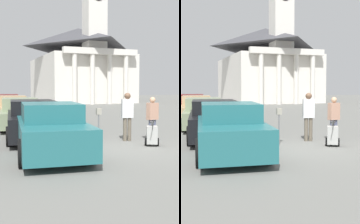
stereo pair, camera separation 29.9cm
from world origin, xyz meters
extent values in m
plane|color=slate|center=(0.00, 0.00, 0.00)|extent=(120.00, 120.00, 0.00)
cube|color=#23666B|center=(-2.26, 0.10, 0.61)|extent=(2.39, 5.13, 0.82)
cube|color=#23666B|center=(-2.28, -0.10, 1.28)|extent=(1.85, 2.25, 0.53)
cylinder|color=black|center=(-3.00, 1.73, 0.37)|extent=(0.26, 0.75, 0.74)
cylinder|color=black|center=(-1.19, 1.53, 0.37)|extent=(0.26, 0.75, 0.74)
cylinder|color=black|center=(-3.33, -1.33, 0.37)|extent=(0.26, 0.75, 0.74)
cylinder|color=black|center=(-1.52, -1.53, 0.37)|extent=(0.26, 0.75, 0.74)
cube|color=black|center=(-2.26, 3.12, 0.59)|extent=(2.37, 5.09, 0.80)
cube|color=black|center=(-2.28, 2.92, 1.25)|extent=(1.84, 2.23, 0.52)
cylinder|color=black|center=(-3.00, 4.73, 0.34)|extent=(0.25, 0.70, 0.68)
cylinder|color=black|center=(-1.19, 4.54, 0.34)|extent=(0.25, 0.70, 0.68)
cylinder|color=black|center=(-3.33, 1.70, 0.34)|extent=(0.25, 0.70, 0.68)
cylinder|color=black|center=(-1.52, 1.50, 0.34)|extent=(0.25, 0.70, 0.68)
cube|color=gray|center=(-2.26, 6.58, 0.53)|extent=(2.37, 5.05, 0.71)
cube|color=gray|center=(-2.28, 6.38, 1.19)|extent=(1.84, 2.21, 0.59)
cylinder|color=black|center=(-3.00, 8.18, 0.32)|extent=(0.25, 0.66, 0.64)
cylinder|color=black|center=(-1.19, 7.98, 0.32)|extent=(0.25, 0.66, 0.64)
cylinder|color=black|center=(-3.32, 5.17, 0.32)|extent=(0.25, 0.66, 0.64)
cylinder|color=black|center=(-1.52, 4.97, 0.32)|extent=(0.25, 0.66, 0.64)
cube|color=tan|center=(-2.26, 9.78, 0.57)|extent=(2.31, 5.11, 0.77)
cube|color=tan|center=(-2.28, 9.58, 1.24)|extent=(1.79, 2.23, 0.56)
cylinder|color=black|center=(-2.97, 11.39, 0.34)|extent=(0.25, 0.69, 0.68)
cylinder|color=black|center=(-1.22, 11.21, 0.34)|extent=(0.25, 0.69, 0.68)
cylinder|color=black|center=(-1.55, 8.16, 0.34)|extent=(0.25, 0.69, 0.68)
cube|color=maroon|center=(-2.26, 13.25, 0.62)|extent=(2.35, 4.90, 0.84)
cube|color=maroon|center=(-2.28, 13.06, 1.28)|extent=(1.83, 2.15, 0.48)
cylinder|color=black|center=(-1.20, 14.61, 0.36)|extent=(0.26, 0.73, 0.71)
cylinder|color=black|center=(-1.52, 11.69, 0.36)|extent=(0.26, 0.73, 0.71)
cylinder|color=slate|center=(-0.36, 0.82, 0.54)|extent=(0.05, 0.05, 1.07)
cube|color=gray|center=(-0.36, 0.82, 1.18)|extent=(0.18, 0.09, 0.22)
cylinder|color=#665B4C|center=(1.05, 1.20, 0.44)|extent=(0.14, 0.14, 0.88)
cylinder|color=#665B4C|center=(0.88, 1.24, 0.44)|extent=(0.14, 0.14, 0.88)
cube|color=silver|center=(0.96, 1.22, 1.23)|extent=(0.46, 0.32, 0.70)
sphere|color=brown|center=(0.96, 1.22, 1.69)|extent=(0.24, 0.24, 0.24)
cylinder|color=#515670|center=(1.95, 0.94, 0.40)|extent=(0.14, 0.14, 0.80)
cylinder|color=#515670|center=(1.78, 0.91, 0.40)|extent=(0.14, 0.14, 0.80)
cube|color=tan|center=(1.86, 0.92, 1.12)|extent=(0.45, 0.29, 0.63)
sphere|color=tan|center=(1.86, 0.92, 1.55)|extent=(0.22, 0.22, 0.22)
cube|color=#B2B2AD|center=(1.30, 0.04, 0.38)|extent=(0.53, 0.56, 0.60)
cone|color=#59595B|center=(1.30, 0.04, 0.76)|extent=(0.18, 0.18, 0.16)
cylinder|color=#4C4C4C|center=(1.07, -0.38, 0.78)|extent=(0.31, 0.53, 0.43)
cylinder|color=black|center=(1.12, 0.14, 0.14)|extent=(0.18, 0.27, 0.28)
cylinder|color=black|center=(1.49, -0.06, 0.14)|extent=(0.18, 0.27, 0.28)
cube|color=silver|center=(9.70, 32.93, 3.05)|extent=(10.83, 15.42, 6.10)
pyramid|color=#424247|center=(9.70, 32.93, 8.84)|extent=(11.04, 15.73, 2.74)
cylinder|color=silver|center=(6.45, 24.61, 2.90)|extent=(0.56, 0.56, 5.79)
cylinder|color=silver|center=(8.62, 24.61, 2.90)|extent=(0.56, 0.56, 5.79)
cylinder|color=silver|center=(10.78, 24.61, 2.90)|extent=(0.56, 0.56, 5.79)
cylinder|color=silver|center=(12.95, 24.61, 2.90)|extent=(0.56, 0.56, 5.79)
cube|color=silver|center=(9.70, 24.61, 6.14)|extent=(9.20, 0.70, 0.70)
cube|color=silver|center=(9.70, 26.71, 10.37)|extent=(2.40, 2.40, 8.55)
camera|label=1|loc=(-4.45, -9.14, 2.02)|focal=50.00mm
camera|label=2|loc=(-4.17, -9.24, 2.02)|focal=50.00mm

